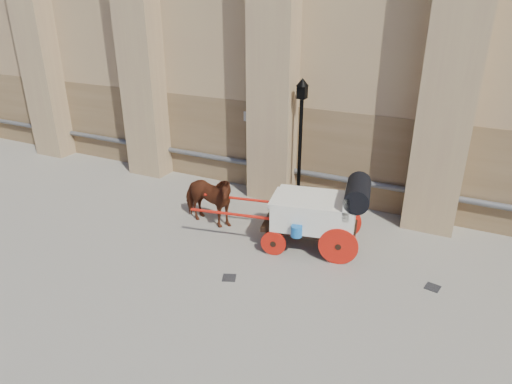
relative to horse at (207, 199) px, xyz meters
The scene contains 6 objects.
ground 2.19m from the horse, 26.40° to the right, with size 90.00×90.00×0.00m, color gray.
horse is the anchor object (origin of this frame).
carriage 3.37m from the horse, ahead, with size 4.75×2.09×2.01m.
street_lamp 3.35m from the horse, 52.71° to the left, with size 0.38×0.38×4.01m.
drain_grate_near 2.99m from the horse, 48.57° to the right, with size 0.32×0.32×0.01m, color black.
drain_grate_far 6.40m from the horse, ahead, with size 0.32×0.32×0.01m, color black.
Camera 1 is at (4.70, -9.20, 6.29)m, focal length 32.00 mm.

